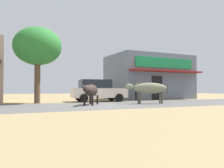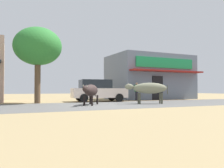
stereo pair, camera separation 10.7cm
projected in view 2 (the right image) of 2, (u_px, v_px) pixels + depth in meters
name	position (u px, v px, depth m)	size (l,w,h in m)	color
ground	(95.00, 105.00, 13.33)	(80.00, 80.00, 0.00)	#998359
asphalt_road	(95.00, 105.00, 13.33)	(72.00, 6.23, 0.00)	#585856
storefront_right_club	(149.00, 77.00, 22.99)	(7.69, 5.98, 4.22)	slate
roadside_tree	(38.00, 47.00, 15.29)	(3.13, 3.13, 5.02)	brown
parked_hatchback_car	(98.00, 90.00, 17.45)	(4.24, 2.39, 1.64)	beige
cow_near_brown	(91.00, 91.00, 13.51)	(1.83, 2.43, 1.20)	#2D2120
cow_far_dark	(149.00, 88.00, 14.68)	(2.70, 1.31, 1.34)	slate
pedestrian_by_shop	(137.00, 90.00, 18.84)	(0.48, 0.61, 1.48)	#262633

